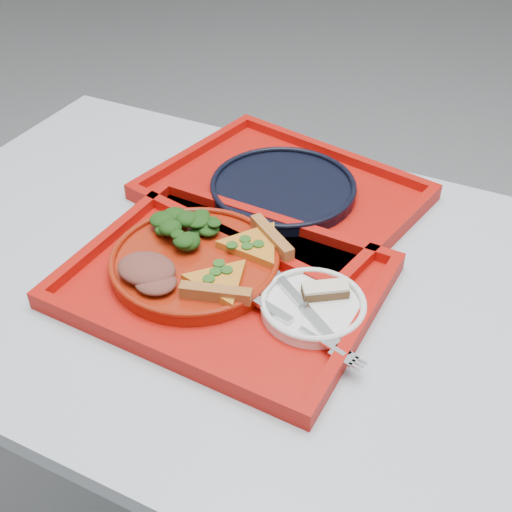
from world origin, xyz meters
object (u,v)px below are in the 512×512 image
at_px(tray_far, 283,196).
at_px(dinner_plate, 195,263).
at_px(tray_main, 224,285).
at_px(dessert_bar, 325,290).
at_px(navy_plate, 283,190).

relative_size(tray_far, dinner_plate, 1.73).
xyz_separation_m(tray_main, dessert_bar, (0.15, 0.03, 0.03)).
bearing_deg(dinner_plate, tray_main, -10.30).
relative_size(tray_main, navy_plate, 1.73).
height_order(dinner_plate, dessert_bar, dessert_bar).
xyz_separation_m(tray_main, tray_far, (-0.02, 0.26, 0.00)).
height_order(tray_far, dinner_plate, dinner_plate).
bearing_deg(navy_plate, tray_main, -85.91).
height_order(navy_plate, dessert_bar, dessert_bar).
height_order(tray_main, navy_plate, navy_plate).
bearing_deg(tray_far, dinner_plate, -86.52).
bearing_deg(tray_main, tray_far, 96.62).
bearing_deg(tray_far, dessert_bar, -41.98).
bearing_deg(navy_plate, dinner_plate, -98.32).
xyz_separation_m(tray_main, dinner_plate, (-0.05, 0.01, 0.02)).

